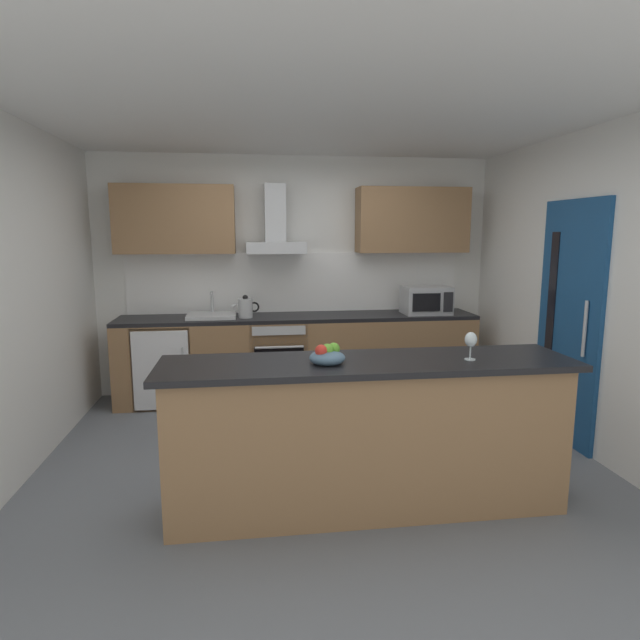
# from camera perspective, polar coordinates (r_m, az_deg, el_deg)

# --- Properties ---
(ground) EXTENTS (5.32, 4.78, 0.02)m
(ground) POSITION_cam_1_polar(r_m,az_deg,el_deg) (4.40, -0.16, -14.57)
(ground) COLOR slate
(ceiling) EXTENTS (5.32, 4.78, 0.02)m
(ceiling) POSITION_cam_1_polar(r_m,az_deg,el_deg) (4.10, -0.18, 21.12)
(ceiling) COLOR white
(wall_back) EXTENTS (5.32, 0.12, 2.60)m
(wall_back) POSITION_cam_1_polar(r_m,az_deg,el_deg) (5.98, -2.64, 4.84)
(wall_back) COLOR white
(wall_back) RESTS_ON ground
(wall_left) EXTENTS (0.12, 4.78, 2.60)m
(wall_left) POSITION_cam_1_polar(r_m,az_deg,el_deg) (4.35, -30.56, 1.80)
(wall_left) COLOR white
(wall_left) RESTS_ON ground
(wall_right) EXTENTS (0.12, 4.78, 2.60)m
(wall_right) POSITION_cam_1_polar(r_m,az_deg,el_deg) (4.86, 26.79, 2.77)
(wall_right) COLOR white
(wall_right) RESTS_ON ground
(backsplash_tile) EXTENTS (3.67, 0.02, 0.66)m
(backsplash_tile) POSITION_cam_1_polar(r_m,az_deg,el_deg) (5.91, -2.57, 4.11)
(backsplash_tile) COLOR white
(counter_back) EXTENTS (3.80, 0.60, 0.90)m
(counter_back) POSITION_cam_1_polar(r_m,az_deg,el_deg) (5.73, -2.23, -3.96)
(counter_back) COLOR olive
(counter_back) RESTS_ON ground
(counter_island) EXTENTS (2.60, 0.64, 0.99)m
(counter_island) POSITION_cam_1_polar(r_m,az_deg,el_deg) (3.47, 5.14, -12.25)
(counter_island) COLOR olive
(counter_island) RESTS_ON ground
(upper_cabinets) EXTENTS (3.75, 0.32, 0.70)m
(upper_cabinets) POSITION_cam_1_polar(r_m,az_deg,el_deg) (5.73, -2.47, 10.75)
(upper_cabinets) COLOR olive
(side_door) EXTENTS (0.08, 0.85, 2.05)m
(side_door) POSITION_cam_1_polar(r_m,az_deg,el_deg) (4.93, 25.27, -0.25)
(side_door) COLOR navy
(side_door) RESTS_ON ground
(oven) EXTENTS (0.60, 0.62, 0.80)m
(oven) POSITION_cam_1_polar(r_m,az_deg,el_deg) (5.69, -4.59, -3.99)
(oven) COLOR slate
(oven) RESTS_ON ground
(refrigerator) EXTENTS (0.58, 0.60, 0.85)m
(refrigerator) POSITION_cam_1_polar(r_m,az_deg,el_deg) (5.76, -16.36, -4.55)
(refrigerator) COLOR white
(refrigerator) RESTS_ON ground
(microwave) EXTENTS (0.50, 0.38, 0.30)m
(microwave) POSITION_cam_1_polar(r_m,az_deg,el_deg) (5.87, 11.39, 2.12)
(microwave) COLOR #B7BABC
(microwave) RESTS_ON counter_back
(sink) EXTENTS (0.50, 0.40, 0.26)m
(sink) POSITION_cam_1_polar(r_m,az_deg,el_deg) (5.62, -11.60, 0.54)
(sink) COLOR silver
(sink) RESTS_ON counter_back
(kettle) EXTENTS (0.29, 0.15, 0.24)m
(kettle) POSITION_cam_1_polar(r_m,az_deg,el_deg) (5.55, -8.04, 1.33)
(kettle) COLOR #B7BABC
(kettle) RESTS_ON counter_back
(range_hood) EXTENTS (0.62, 0.45, 0.72)m
(range_hood) POSITION_cam_1_polar(r_m,az_deg,el_deg) (5.66, -4.84, 9.50)
(range_hood) COLOR #B7BABC
(wine_glass) EXTENTS (0.08, 0.08, 0.18)m
(wine_glass) POSITION_cam_1_polar(r_m,az_deg,el_deg) (3.42, 15.98, -2.16)
(wine_glass) COLOR silver
(wine_glass) RESTS_ON counter_island
(fruit_bowl) EXTENTS (0.22, 0.22, 0.13)m
(fruit_bowl) POSITION_cam_1_polar(r_m,az_deg,el_deg) (3.22, 0.79, -3.90)
(fruit_bowl) COLOR slate
(fruit_bowl) RESTS_ON counter_island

